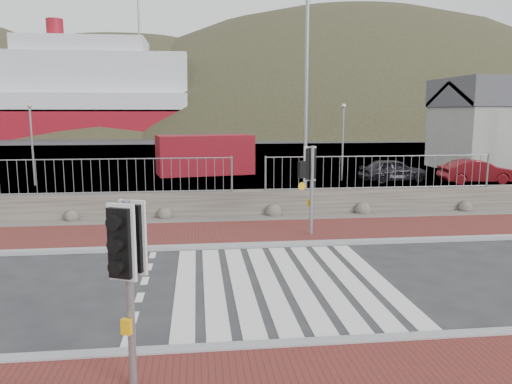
{
  "coord_description": "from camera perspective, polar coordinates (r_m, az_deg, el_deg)",
  "views": [
    {
      "loc": [
        -1.8,
        -10.26,
        3.69
      ],
      "look_at": [
        -0.23,
        3.0,
        1.54
      ],
      "focal_mm": 35.0,
      "sensor_mm": 36.0,
      "label": 1
    }
  ],
  "objects": [
    {
      "name": "stone_wall",
      "position": [
        17.94,
        -0.88,
        -1.25
      ],
      "size": [
        40.0,
        0.6,
        0.9
      ],
      "primitive_type": "cube",
      "color": "#4C473E",
      "rests_on": "ground"
    },
    {
      "name": "hills_backdrop",
      "position": [
        102.09,
        -1.72,
        -6.04
      ],
      "size": [
        254.0,
        90.0,
        100.0
      ],
      "color": "#2A2F1C",
      "rests_on": "ground"
    },
    {
      "name": "kerb_near",
      "position": [
        8.32,
        6.74,
        -16.87
      ],
      "size": [
        40.0,
        0.25,
        0.12
      ],
      "primitive_type": "cube",
      "color": "gray",
      "rests_on": "ground"
    },
    {
      "name": "zebra_crossing",
      "position": [
        11.05,
        3.07,
        -10.34
      ],
      "size": [
        4.62,
        5.6,
        0.01
      ],
      "color": "silver",
      "rests_on": "ground"
    },
    {
      "name": "car_b",
      "position": [
        28.36,
        23.91,
        2.15
      ],
      "size": [
        3.82,
        1.52,
        1.24
      ],
      "primitive_type": "imported",
      "rotation": [
        0.0,
        0.0,
        1.51
      ],
      "color": "#600D13",
      "rests_on": "ground"
    },
    {
      "name": "railing",
      "position": [
        17.6,
        -0.84,
        3.05
      ],
      "size": [
        18.07,
        0.07,
        1.22
      ],
      "color": "gray",
      "rests_on": "stone_wall"
    },
    {
      "name": "traffic_signal_far",
      "position": [
        14.66,
        6.3,
        2.34
      ],
      "size": [
        0.67,
        0.37,
        2.71
      ],
      "rotation": [
        0.0,
        0.0,
        3.44
      ],
      "color": "gray",
      "rests_on": "ground"
    },
    {
      "name": "ground",
      "position": [
        11.05,
        3.07,
        -10.37
      ],
      "size": [
        220.0,
        220.0,
        0.0
      ],
      "primitive_type": "plane",
      "color": "#28282B",
      "rests_on": "ground"
    },
    {
      "name": "kerb_far",
      "position": [
        13.87,
        0.95,
        -6.07
      ],
      "size": [
        40.0,
        0.25,
        0.12
      ],
      "primitive_type": "cube",
      "color": "gray",
      "rests_on": "ground"
    },
    {
      "name": "gravel_strip",
      "position": [
        17.25,
        -0.6,
        -3.1
      ],
      "size": [
        40.0,
        1.5,
        0.06
      ],
      "primitive_type": "cube",
      "color": "#59544C",
      "rests_on": "ground"
    },
    {
      "name": "streetlight",
      "position": [
        18.8,
        6.19,
        11.45
      ],
      "size": [
        1.64,
        0.63,
        7.93
      ],
      "rotation": [
        0.0,
        0.0,
        -0.29
      ],
      "color": "gray",
      "rests_on": "ground"
    },
    {
      "name": "water",
      "position": [
        73.27,
        -5.36,
        6.22
      ],
      "size": [
        220.0,
        50.0,
        0.05
      ],
      "primitive_type": "cube",
      "color": "#3F4C54",
      "rests_on": "ground"
    },
    {
      "name": "traffic_signal_near",
      "position": [
        6.58,
        -14.38,
        -7.13
      ],
      "size": [
        0.43,
        0.36,
        2.6
      ],
      "rotation": [
        0.0,
        0.0,
        -0.43
      ],
      "color": "gray",
      "rests_on": "ground"
    },
    {
      "name": "quay",
      "position": [
        38.38,
        -4.04,
        3.61
      ],
      "size": [
        120.0,
        40.0,
        0.5
      ],
      "primitive_type": "cube",
      "color": "#4C4C4F",
      "rests_on": "ground"
    },
    {
      "name": "shipping_container",
      "position": [
        29.95,
        -5.87,
        4.26
      ],
      "size": [
        5.92,
        3.36,
        2.32
      ],
      "primitive_type": "cube",
      "rotation": [
        0.0,
        0.0,
        0.19
      ],
      "color": "maroon",
      "rests_on": "ground"
    },
    {
      "name": "sidewalk_far",
      "position": [
        15.31,
        0.2,
        -4.64
      ],
      "size": [
        40.0,
        3.0,
        0.08
      ],
      "primitive_type": "cube",
      "color": "maroon",
      "rests_on": "ground"
    },
    {
      "name": "ferry",
      "position": [
        81.45,
        -23.39,
        9.59
      ],
      "size": [
        50.0,
        16.0,
        20.0
      ],
      "color": "maroon",
      "rests_on": "ground"
    },
    {
      "name": "car_a",
      "position": [
        27.63,
        15.39,
        2.43
      ],
      "size": [
        3.74,
        1.85,
        1.23
      ],
      "primitive_type": "imported",
      "rotation": [
        0.0,
        0.0,
        1.69
      ],
      "color": "black",
      "rests_on": "ground"
    }
  ]
}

